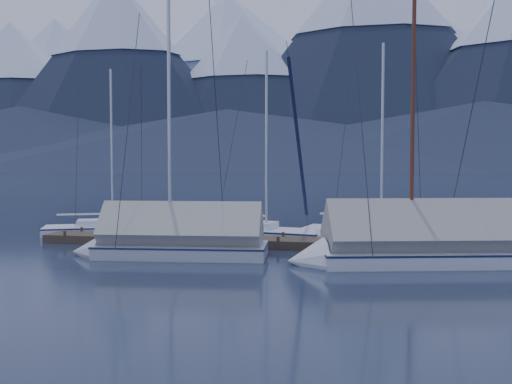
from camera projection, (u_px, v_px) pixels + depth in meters
ground at (246, 255)px, 19.81m from camera, size 1000.00×1000.00×0.00m
mountain_range at (361, 85)px, 379.28m from camera, size 877.00×584.00×150.50m
dock at (256, 244)px, 21.77m from camera, size 18.00×1.50×0.54m
mooring_posts at (244, 238)px, 21.85m from camera, size 15.12×1.52×0.35m
sailboat_open_left at (123, 230)px, 25.84m from camera, size 6.64×4.24×8.54m
sailboat_open_mid at (276, 236)px, 23.83m from camera, size 7.12×3.45×9.08m
sailboat_open_right at (393, 237)px, 23.47m from camera, size 7.35×3.59×9.37m
sailboat_covered_near at (406, 248)px, 17.98m from camera, size 8.39×4.21×10.45m
sailboat_covered_far at (167, 243)px, 19.40m from camera, size 7.29×3.08×9.97m
person at (420, 220)px, 20.84m from camera, size 0.52×0.68×1.66m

